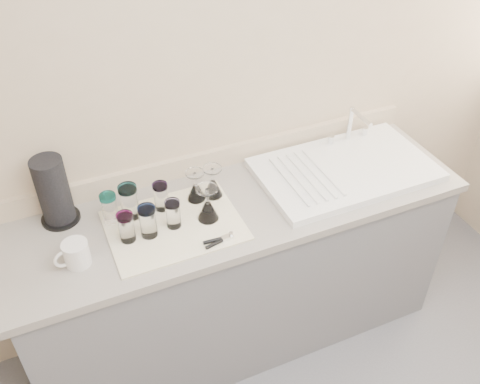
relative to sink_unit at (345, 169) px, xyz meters
name	(u,v)px	position (x,y,z in m)	size (l,w,h in m)	color
room_envelope	(471,303)	(-0.55, -1.20, 0.64)	(3.54, 3.50, 2.52)	#535358
counter_unit	(238,272)	(-0.55, 0.00, -0.47)	(2.06, 0.62, 0.90)	slate
sink_unit	(345,169)	(0.00, 0.00, 0.00)	(0.82, 0.50, 0.22)	white
dish_towel	(174,225)	(-0.86, -0.04, -0.02)	(0.55, 0.42, 0.01)	white
tumbler_teal	(110,208)	(-1.09, 0.09, 0.06)	(0.07, 0.07, 0.14)	white
tumbler_cyan	(129,202)	(-1.01, 0.09, 0.07)	(0.08, 0.08, 0.16)	white
tumbler_purple	(161,196)	(-0.87, 0.09, 0.05)	(0.07, 0.07, 0.13)	white
tumbler_magenta	(126,227)	(-1.06, -0.05, 0.06)	(0.07, 0.07, 0.13)	white
tumbler_blue	(148,221)	(-0.97, -0.05, 0.06)	(0.07, 0.07, 0.14)	white
tumbler_lavender	(173,214)	(-0.86, -0.04, 0.05)	(0.06, 0.06, 0.13)	white
goblet_back_left	(196,190)	(-0.71, 0.09, 0.04)	(0.08, 0.08, 0.15)	white
goblet_back_right	(213,186)	(-0.64, 0.08, 0.04)	(0.08, 0.08, 0.15)	white
goblet_front_left	(208,208)	(-0.71, -0.05, 0.04)	(0.09, 0.09, 0.16)	white
can_opener	(219,240)	(-0.73, -0.21, 0.00)	(0.13, 0.05, 0.02)	silver
white_mug	(76,254)	(-1.27, -0.09, 0.03)	(0.15, 0.12, 0.10)	silver
paper_towel_roll	(54,192)	(-1.29, 0.20, 0.13)	(0.16, 0.16, 0.31)	black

